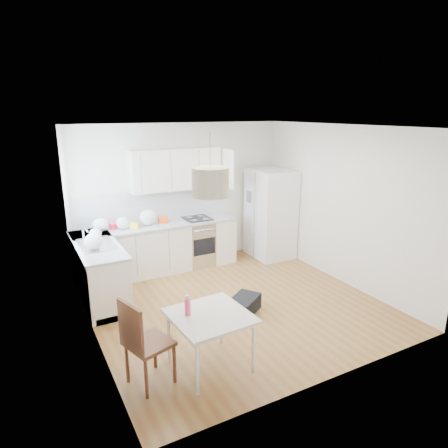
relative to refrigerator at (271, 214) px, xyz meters
name	(u,v)px	position (x,y,z in m)	size (l,w,h in m)	color
floor	(234,303)	(-1.73, -1.55, -0.89)	(4.20, 4.20, 0.00)	brown
ceiling	(236,127)	(-1.73, -1.55, 1.81)	(4.20, 4.20, 0.00)	white
wall_back	(181,195)	(-1.73, 0.55, 0.46)	(4.20, 4.20, 0.00)	white
wall_left	(87,242)	(-3.83, -1.55, 0.46)	(4.20, 4.20, 0.00)	white
wall_right	(341,205)	(0.37, -1.55, 0.46)	(4.20, 4.20, 0.00)	white
window_glassblock	(71,194)	(-3.82, -0.40, 0.86)	(0.02, 1.00, 1.00)	#BFE0F9
cabinets_back	(158,249)	(-2.33, 0.25, -0.45)	(3.00, 0.60, 0.88)	white
cabinets_left	(99,272)	(-3.53, -0.35, -0.45)	(0.60, 1.80, 0.88)	white
counter_back	(157,225)	(-2.33, 0.25, 0.01)	(3.02, 0.64, 0.04)	#ACAEB1
counter_left	(96,245)	(-3.53, -0.35, 0.01)	(0.64, 1.82, 0.04)	#ACAEB1
backsplash_back	(151,205)	(-2.33, 0.55, 0.32)	(3.00, 0.01, 0.58)	white
backsplash_left	(74,228)	(-3.83, -0.35, 0.32)	(0.01, 1.80, 0.58)	white
upper_cabinets	(176,169)	(-1.88, 0.39, 0.98)	(1.70, 0.32, 0.75)	white
range_oven	(198,243)	(-1.53, 0.25, -0.45)	(0.50, 0.61, 0.88)	silver
sink	(97,245)	(-3.53, -0.40, 0.02)	(0.50, 0.80, 0.16)	silver
refrigerator	(271,214)	(0.00, 0.00, 0.00)	(0.86, 0.89, 1.79)	white
dining_table	(210,320)	(-2.76, -2.80, -0.29)	(0.91, 0.91, 0.68)	beige
dining_chair	(149,341)	(-3.47, -2.75, -0.38)	(0.43, 0.43, 1.03)	#492616
drink_bottle	(188,305)	(-2.99, -2.68, -0.10)	(0.07, 0.07, 0.24)	#E33F62
gym_bag	(244,305)	(-1.73, -1.85, -0.78)	(0.52, 0.34, 0.24)	black
pendant_lamp	(210,182)	(-2.69, -2.69, 1.29)	(0.40, 0.40, 0.31)	#BEAE92
grocery_bag_a	(101,225)	(-3.33, 0.27, 0.14)	(0.27, 0.23, 0.24)	white
grocery_bag_b	(123,223)	(-2.95, 0.24, 0.13)	(0.24, 0.21, 0.22)	white
grocery_bag_c	(148,217)	(-2.49, 0.27, 0.17)	(0.32, 0.27, 0.28)	white
grocery_bag_d	(95,234)	(-3.49, -0.10, 0.11)	(0.19, 0.16, 0.17)	white
grocery_bag_e	(93,241)	(-3.61, -0.60, 0.15)	(0.27, 0.23, 0.25)	white
snack_orange	(163,220)	(-2.21, 0.28, 0.09)	(0.18, 0.11, 0.12)	#EF4C15
snack_yellow	(135,226)	(-2.77, 0.19, 0.07)	(0.14, 0.09, 0.10)	yellow
snack_red	(114,226)	(-3.08, 0.34, 0.08)	(0.15, 0.10, 0.11)	red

